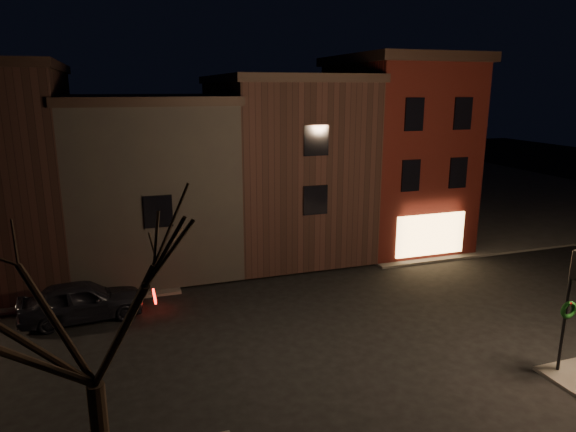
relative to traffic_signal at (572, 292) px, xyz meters
name	(u,v)px	position (x,y,z in m)	size (l,w,h in m)	color
ground	(330,326)	(-5.60, 5.51, -2.81)	(120.00, 120.00, 0.00)	black
sidewalk_far_right	(453,193)	(14.40, 25.51, -2.75)	(30.00, 30.00, 0.12)	#2D2B28
corner_building	(395,150)	(2.40, 14.98, 2.59)	(6.50, 8.50, 10.50)	#420F0B
row_building_a	(282,162)	(-4.10, 16.01, 2.03)	(7.30, 10.30, 9.40)	black
row_building_b	(149,178)	(-11.35, 16.01, 1.53)	(7.80, 10.30, 8.40)	black
traffic_signal	(572,292)	(0.00, 0.00, 0.00)	(0.58, 0.38, 4.05)	black
bare_tree_left	(84,280)	(-13.60, -1.49, 2.63)	(5.60, 5.60, 7.50)	black
parked_car_a	(82,301)	(-14.59, 9.16, -2.02)	(1.86, 4.62, 1.57)	black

